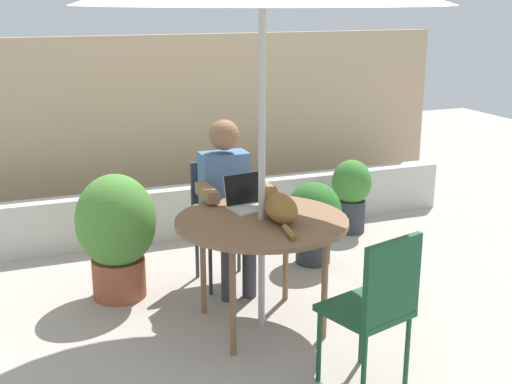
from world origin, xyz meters
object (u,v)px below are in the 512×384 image
at_px(potted_plant_by_chair, 314,218).
at_px(potted_plant_corner, 351,192).
at_px(person_seated, 228,195).
at_px(potted_plant_near_fence, 116,230).
at_px(patio_table, 262,227).
at_px(laptop, 249,198).
at_px(chair_empty, 377,301).
at_px(cat, 279,207).
at_px(chair_occupied, 221,211).

distance_m(potted_plant_by_chair, potted_plant_corner, 0.86).
bearing_deg(person_seated, potted_plant_near_fence, 171.48).
bearing_deg(patio_table, person_seated, 90.00).
bearing_deg(laptop, potted_plant_near_fence, 147.58).
bearing_deg(potted_plant_near_fence, chair_empty, -58.29).
height_order(laptop, cat, laptop).
distance_m(chair_empty, potted_plant_by_chair, 1.90).
bearing_deg(patio_table, potted_plant_near_fence, 135.22).
height_order(chair_occupied, person_seated, person_seated).
bearing_deg(potted_plant_near_fence, potted_plant_corner, 16.06).
bearing_deg(chair_empty, potted_plant_near_fence, 121.71).
xyz_separation_m(potted_plant_near_fence, potted_plant_by_chair, (1.59, 0.08, -0.12)).
relative_size(chair_occupied, potted_plant_corner, 1.35).
distance_m(person_seated, potted_plant_by_chair, 0.88).
xyz_separation_m(laptop, cat, (0.08, -0.32, 0.02)).
bearing_deg(potted_plant_by_chair, potted_plant_near_fence, -177.01).
bearing_deg(chair_occupied, potted_plant_by_chair, 3.09).
bearing_deg(person_seated, chair_occupied, 90.00).
distance_m(chair_empty, person_seated, 1.65).
xyz_separation_m(laptop, potted_plant_near_fence, (-0.81, 0.51, -0.30)).
relative_size(laptop, potted_plant_by_chair, 0.50).
height_order(laptop, potted_plant_corner, laptop).
bearing_deg(person_seated, patio_table, -90.00).
xyz_separation_m(chair_occupied, potted_plant_corner, (1.44, 0.60, -0.16)).
xyz_separation_m(patio_table, potted_plant_corner, (1.44, 1.43, -0.30)).
height_order(chair_occupied, laptop, laptop).
height_order(chair_occupied, potted_plant_corner, chair_occupied).
bearing_deg(laptop, chair_empty, -77.82).
xyz_separation_m(patio_table, cat, (0.10, -0.05, 0.14)).
height_order(patio_table, cat, cat).
relative_size(chair_empty, laptop, 2.73).
relative_size(chair_empty, potted_plant_by_chair, 1.35).
bearing_deg(potted_plant_by_chair, chair_occupied, -176.91).
height_order(potted_plant_near_fence, potted_plant_corner, potted_plant_near_fence).
relative_size(chair_occupied, cat, 1.40).
bearing_deg(potted_plant_near_fence, cat, -43.31).
relative_size(chair_occupied, chair_empty, 1.00).
bearing_deg(laptop, potted_plant_corner, 39.03).
bearing_deg(potted_plant_corner, chair_occupied, -157.32).
bearing_deg(potted_plant_near_fence, patio_table, -44.78).
distance_m(patio_table, potted_plant_corner, 2.05).
xyz_separation_m(laptop, potted_plant_by_chair, (0.78, 0.60, -0.42)).
xyz_separation_m(person_seated, laptop, (0.02, -0.40, 0.09)).
height_order(patio_table, laptop, laptop).
relative_size(patio_table, chair_occupied, 1.21).
height_order(person_seated, potted_plant_corner, person_seated).
relative_size(chair_empty, person_seated, 0.73).
distance_m(patio_table, chair_empty, 1.00).
distance_m(laptop, potted_plant_corner, 1.88).
bearing_deg(patio_table, potted_plant_by_chair, 47.54).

